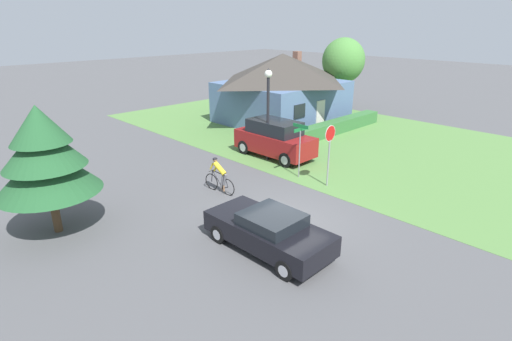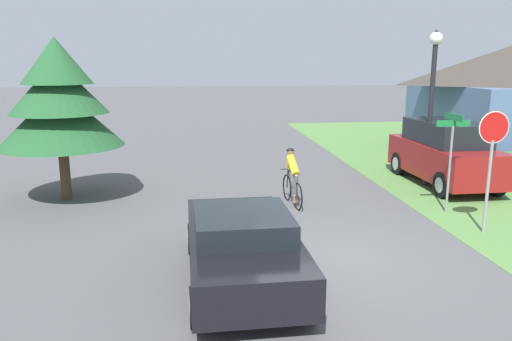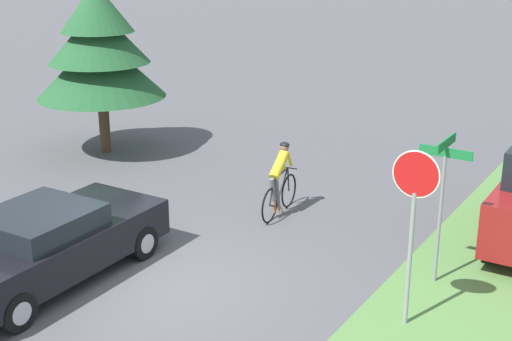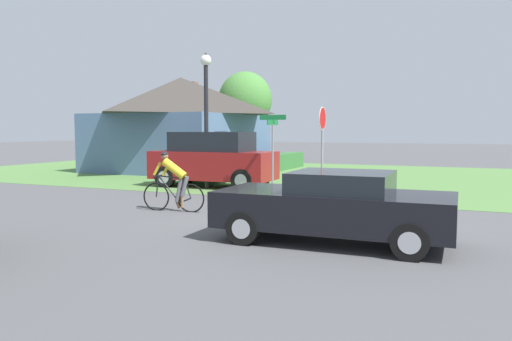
% 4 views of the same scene
% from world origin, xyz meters
% --- Properties ---
extents(ground_plane, '(140.00, 140.00, 0.00)m').
position_xyz_m(ground_plane, '(0.00, 0.00, 0.00)').
color(ground_plane, '#515154').
extents(sedan_left_lane, '(1.99, 4.39, 1.35)m').
position_xyz_m(sedan_left_lane, '(-1.69, -0.83, 0.69)').
color(sedan_left_lane, black).
rests_on(sedan_left_lane, ground).
extents(cyclist, '(0.44, 1.75, 1.57)m').
position_xyz_m(cyclist, '(0.16, 3.93, 0.74)').
color(cyclist, black).
rests_on(cyclist, ground).
extents(stop_sign, '(0.72, 0.07, 2.83)m').
position_xyz_m(stop_sign, '(4.13, 1.09, 2.00)').
color(stop_sign, gray).
rests_on(stop_sign, ground).
extents(street_name_sign, '(0.90, 0.90, 2.60)m').
position_xyz_m(street_name_sign, '(4.04, 2.70, 1.81)').
color(street_name_sign, gray).
rests_on(street_name_sign, ground).
extents(conifer_tall_near, '(3.43, 3.43, 4.56)m').
position_xyz_m(conifer_tall_near, '(-6.20, 5.29, 2.84)').
color(conifer_tall_near, '#4C3823').
rests_on(conifer_tall_near, ground).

